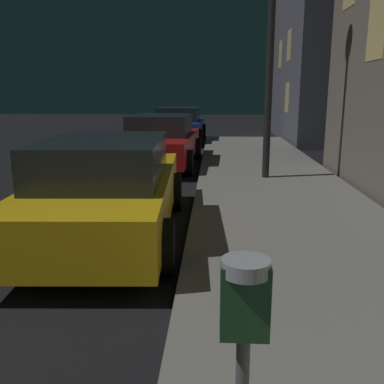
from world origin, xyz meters
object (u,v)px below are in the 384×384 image
Objects in this scene: parking_meter at (244,333)px; car_blue at (179,125)px; car_yellow_cab at (108,188)px; car_red at (161,141)px.

car_blue reaches higher than parking_meter.
parking_meter is at bearing -69.31° from car_yellow_cab.
parking_meter is 10.53m from car_red.
car_yellow_cab is 1.04× the size of car_blue.
car_red and car_blue have the same top height.
car_blue is (-0.00, 12.19, 0.00)m from car_yellow_cab.
car_red is 6.11m from car_blue.
car_yellow_cab is at bearing 110.69° from parking_meter.
car_blue is (0.00, 6.11, 0.01)m from car_red.
parking_meter is 0.28× the size of car_yellow_cab.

